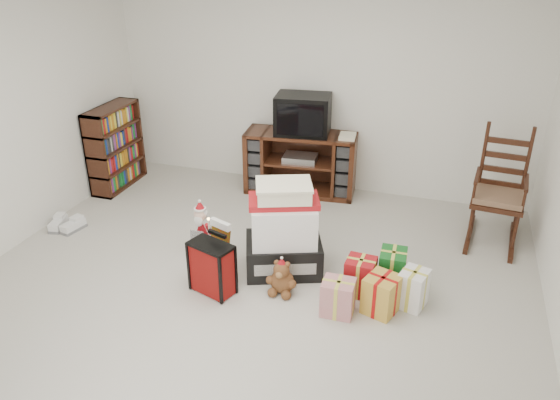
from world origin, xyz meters
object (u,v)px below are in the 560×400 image
object	(u,v)px
bookshelf	(115,148)
mrs_claus_figurine	(202,233)
teddy_bear	(282,279)
red_suitcase	(212,268)
gift_pile	(284,234)
tv_stand	(300,163)
crt_television	(303,114)
rocking_chair	(497,201)
gift_cluster	(379,289)
sneaker_pair	(66,225)
santa_figurine	(295,249)

from	to	relation	value
bookshelf	mrs_claus_figurine	xyz separation A→B (m)	(1.68, -1.14, -0.27)
bookshelf	teddy_bear	xyz separation A→B (m)	(2.64, -1.55, -0.35)
bookshelf	red_suitcase	world-z (taller)	bookshelf
red_suitcase	gift_pile	bearing A→B (deg)	66.47
tv_stand	red_suitcase	world-z (taller)	tv_stand
teddy_bear	crt_television	distance (m)	2.28
rocking_chair	gift_cluster	size ratio (longest dim) A/B	1.41
bookshelf	mrs_claus_figurine	world-z (taller)	bookshelf
teddy_bear	sneaker_pair	world-z (taller)	teddy_bear
rocking_chair	gift_pile	world-z (taller)	rocking_chair
rocking_chair	tv_stand	bearing A→B (deg)	172.70
bookshelf	gift_cluster	world-z (taller)	bookshelf
santa_figurine	bookshelf	bearing A→B (deg)	156.26
red_suitcase	sneaker_pair	bearing A→B (deg)	-177.26
gift_pile	sneaker_pair	world-z (taller)	gift_pile
gift_cluster	crt_television	xyz separation A→B (m)	(-1.24, 1.96, 0.84)
santa_figurine	mrs_claus_figurine	xyz separation A→B (m)	(-0.96, 0.02, -0.01)
bookshelf	teddy_bear	distance (m)	3.08
rocking_chair	santa_figurine	xyz separation A→B (m)	(-1.77, -1.20, -0.20)
crt_television	gift_cluster	bearing A→B (deg)	-64.78
red_suitcase	crt_television	world-z (taller)	crt_television
mrs_claus_figurine	gift_pile	bearing A→B (deg)	-3.76
sneaker_pair	gift_cluster	world-z (taller)	gift_cluster
bookshelf	teddy_bear	size ratio (longest dim) A/B	3.21
bookshelf	gift_cluster	distance (m)	3.77
tv_stand	santa_figurine	bearing A→B (deg)	-81.08
santa_figurine	crt_television	size ratio (longest dim) A/B	0.86
crt_television	gift_pile	bearing A→B (deg)	-86.70
santa_figurine	red_suitcase	bearing A→B (deg)	-135.41
gift_pile	rocking_chair	bearing A→B (deg)	12.50
rocking_chair	red_suitcase	distance (m)	2.94
gift_pile	sneaker_pair	bearing A→B (deg)	158.41
rocking_chair	mrs_claus_figurine	world-z (taller)	rocking_chair
rocking_chair	gift_cluster	distance (m)	1.77
bookshelf	gift_cluster	size ratio (longest dim) A/B	1.17
tv_stand	sneaker_pair	size ratio (longest dim) A/B	3.79
tv_stand	sneaker_pair	xyz separation A→B (m)	(-2.11, -1.70, -0.33)
red_suitcase	crt_television	xyz separation A→B (m)	(0.16, 2.26, 0.73)
teddy_bear	crt_television	world-z (taller)	crt_television
bookshelf	sneaker_pair	distance (m)	1.26
santa_figurine	sneaker_pair	distance (m)	2.55
gift_cluster	crt_television	size ratio (longest dim) A/B	1.30
bookshelf	gift_cluster	bearing A→B (deg)	-22.42
gift_pile	sneaker_pair	distance (m)	2.47
sneaker_pair	red_suitcase	bearing A→B (deg)	-19.46
tv_stand	red_suitcase	xyz separation A→B (m)	(-0.14, -2.26, -0.13)
gift_cluster	tv_stand	bearing A→B (deg)	122.83
red_suitcase	crt_television	distance (m)	2.38
tv_stand	red_suitcase	size ratio (longest dim) A/B	2.39
crt_television	red_suitcase	bearing A→B (deg)	-101.26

